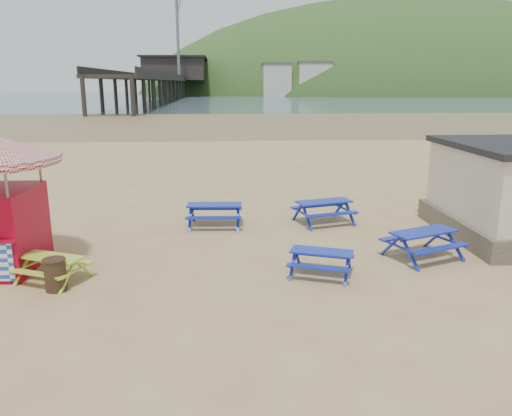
{
  "coord_description": "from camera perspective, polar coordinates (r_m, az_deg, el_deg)",
  "views": [
    {
      "loc": [
        -0.73,
        -14.49,
        5.03
      ],
      "look_at": [
        0.36,
        1.5,
        1.0
      ],
      "focal_mm": 35.0,
      "sensor_mm": 36.0,
      "label": 1
    }
  ],
  "objects": [
    {
      "name": "picnic_table_yellow",
      "position": [
        14.06,
        -22.19,
        -6.45
      ],
      "size": [
        2.02,
        1.85,
        0.69
      ],
      "rotation": [
        0.0,
        0.0,
        -0.4
      ],
      "color": "#ACCC27",
      "rests_on": "ground"
    },
    {
      "name": "pier",
      "position": [
        193.49,
        -9.31,
        14.07
      ],
      "size": [
        24.0,
        220.0,
        39.29
      ],
      "color": "black",
      "rests_on": "ground"
    },
    {
      "name": "picnic_table_blue_d",
      "position": [
        13.56,
        7.45,
        -6.23
      ],
      "size": [
        1.99,
        1.8,
        0.69
      ],
      "rotation": [
        0.0,
        0.0,
        -0.35
      ],
      "color": "navy",
      "rests_on": "ground"
    },
    {
      "name": "wet_sand",
      "position": [
        69.68,
        -3.35,
        9.95
      ],
      "size": [
        400.0,
        400.0,
        0.0
      ],
      "primitive_type": "plane",
      "color": "olive",
      "rests_on": "ground"
    },
    {
      "name": "picnic_table_blue_c",
      "position": [
        18.49,
        7.74,
        -0.46
      ],
      "size": [
        2.37,
        2.1,
        0.84
      ],
      "rotation": [
        0.0,
        0.0,
        0.28
      ],
      "color": "navy",
      "rests_on": "ground"
    },
    {
      "name": "picnic_table_blue_f",
      "position": [
        17.72,
        26.51,
        -2.79
      ],
      "size": [
        1.96,
        1.81,
        0.66
      ],
      "rotation": [
        0.0,
        0.0,
        0.42
      ],
      "color": "navy",
      "rests_on": "ground"
    },
    {
      "name": "sea",
      "position": [
        184.56,
        -3.77,
        12.53
      ],
      "size": [
        400.0,
        400.0,
        0.0
      ],
      "primitive_type": "plane",
      "color": "#455763",
      "rests_on": "ground"
    },
    {
      "name": "litter_bin",
      "position": [
        13.43,
        -21.97,
        -7.04
      ],
      "size": [
        0.56,
        0.56,
        0.82
      ],
      "color": "#382219",
      "rests_on": "ground"
    },
    {
      "name": "picnic_table_blue_e",
      "position": [
        15.47,
        18.54,
        -3.98
      ],
      "size": [
        2.46,
        2.25,
        0.84
      ],
      "rotation": [
        0.0,
        0.0,
        0.39
      ],
      "color": "navy",
      "rests_on": "ground"
    },
    {
      "name": "ground",
      "position": [
        15.36,
        -0.98,
        -5.01
      ],
      "size": [
        400.0,
        400.0,
        0.0
      ],
      "primitive_type": "plane",
      "color": "tan",
      "rests_on": "ground"
    },
    {
      "name": "headland_town",
      "position": [
        260.91,
        16.72,
        10.25
      ],
      "size": [
        264.0,
        144.0,
        108.0
      ],
      "color": "#2D4C1E",
      "rests_on": "ground"
    },
    {
      "name": "picnic_table_blue_b",
      "position": [
        18.0,
        -4.74,
        -0.81
      ],
      "size": [
        2.03,
        1.67,
        0.82
      ],
      "rotation": [
        0.0,
        0.0,
        -0.05
      ],
      "color": "navy",
      "rests_on": "ground"
    }
  ]
}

